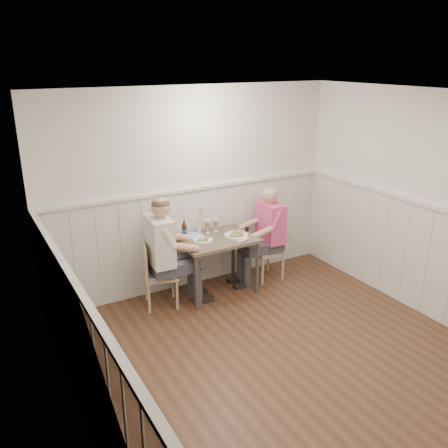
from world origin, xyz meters
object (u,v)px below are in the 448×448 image
chair_right (269,247)px  diner_cream (164,262)px  beer_bottle (184,230)px  chair_left (156,272)px  dining_table (216,245)px  grass_vase (199,221)px  man_in_pink (268,241)px

chair_right → diner_cream: diner_cream is taller
diner_cream → beer_bottle: diner_cream is taller
chair_left → chair_right: bearing=-0.6°
dining_table → chair_left: 0.84m
chair_left → grass_vase: size_ratio=2.20×
dining_table → beer_bottle: 0.45m
beer_bottle → diner_cream: bearing=-145.2°
chair_right → beer_bottle: size_ratio=3.78×
diner_cream → grass_vase: (0.62, 0.29, 0.32)m
grass_vase → beer_bottle: bearing=-176.6°
man_in_pink → grass_vase: bearing=164.2°
dining_table → diner_cream: bearing=-176.5°
chair_left → man_in_pink: size_ratio=0.62×
chair_right → beer_bottle: (-1.17, 0.21, 0.39)m
dining_table → chair_right: size_ratio=1.15×
beer_bottle → grass_vase: (0.22, 0.01, 0.07)m
chair_right → chair_left: (-1.65, 0.02, -0.00)m
chair_left → grass_vase: bearing=16.6°
dining_table → man_in_pink: 0.79m
man_in_pink → beer_bottle: size_ratio=6.02×
man_in_pink → grass_vase: 1.00m
diner_cream → chair_right: bearing=2.4°
man_in_pink → beer_bottle: 1.18m
man_in_pink → chair_right: bearing=29.9°
beer_bottle → dining_table: bearing=-35.4°
man_in_pink → dining_table: bearing=179.5°
grass_vase → dining_table: bearing=-66.0°
chair_right → chair_left: bearing=179.4°
diner_cream → grass_vase: 0.76m
chair_right → diner_cream: size_ratio=0.59×
chair_right → chair_left: size_ratio=1.01×
dining_table → grass_vase: 0.38m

